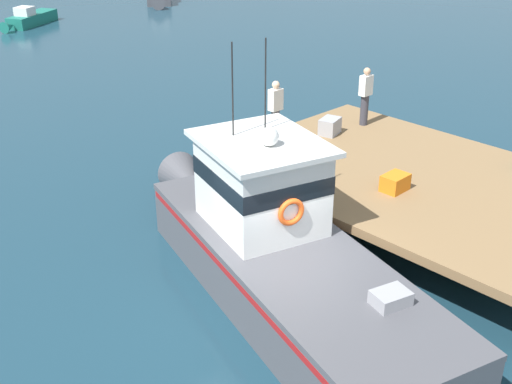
% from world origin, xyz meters
% --- Properties ---
extents(ground_plane, '(200.00, 200.00, 0.00)m').
position_xyz_m(ground_plane, '(0.00, 0.00, 0.00)').
color(ground_plane, '#193847').
extents(dock, '(6.00, 9.00, 1.20)m').
position_xyz_m(dock, '(4.80, 0.00, 1.07)').
color(dock, '#4C3D2D').
rests_on(dock, ground).
extents(main_fishing_boat, '(4.65, 9.92, 4.80)m').
position_xyz_m(main_fishing_boat, '(0.36, 0.23, 1.01)').
color(main_fishing_boat, '#4C4C51').
rests_on(main_fishing_boat, ground).
extents(crate_single_by_cleat, '(0.70, 0.59, 0.44)m').
position_xyz_m(crate_single_by_cleat, '(5.44, 3.22, 1.42)').
color(crate_single_by_cleat, '#9E9EA3').
rests_on(crate_single_by_cleat, dock).
extents(crate_single_far, '(0.61, 0.45, 0.38)m').
position_xyz_m(crate_single_far, '(3.77, -0.08, 1.39)').
color(crate_single_far, orange).
rests_on(crate_single_far, dock).
extents(bait_bucket, '(0.32, 0.32, 0.34)m').
position_xyz_m(bait_bucket, '(3.89, 2.20, 1.37)').
color(bait_bucket, yellow).
rests_on(bait_bucket, dock).
extents(deckhand_by_the_boat, '(0.36, 0.22, 1.63)m').
position_xyz_m(deckhand_by_the_boat, '(6.70, 3.05, 2.06)').
color(deckhand_by_the_boat, '#383842').
rests_on(deckhand_by_the_boat, dock).
extents(deckhand_further_back, '(0.36, 0.22, 1.63)m').
position_xyz_m(deckhand_further_back, '(4.00, 3.87, 2.06)').
color(deckhand_further_back, '#383842').
rests_on(deckhand_further_back, dock).
extents(moored_boat_far_right, '(4.11, 2.76, 1.07)m').
position_xyz_m(moored_boat_far_right, '(8.94, 28.01, 0.37)').
color(moored_boat_far_right, '#196B5B').
rests_on(moored_boat_far_right, ground).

